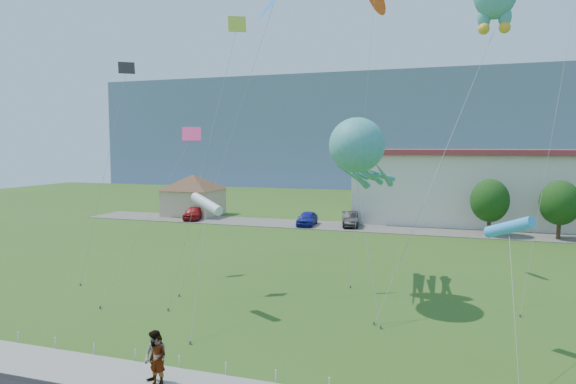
# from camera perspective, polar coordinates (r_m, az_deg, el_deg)

# --- Properties ---
(ground) EXTENTS (160.00, 160.00, 0.00)m
(ground) POSITION_cam_1_polar(r_m,az_deg,el_deg) (21.39, -2.76, -18.62)
(ground) COLOR #325618
(ground) RESTS_ON ground
(parking_strip) EXTENTS (70.00, 6.00, 0.06)m
(parking_strip) POSITION_cam_1_polar(r_m,az_deg,el_deg) (54.39, 10.73, -4.00)
(parking_strip) COLOR #59544C
(parking_strip) RESTS_ON ground
(hill_ridge) EXTENTS (160.00, 50.00, 25.00)m
(hill_ridge) POSITION_cam_1_polar(r_m,az_deg,el_deg) (138.47, 15.61, 6.60)
(hill_ridge) COLOR slate
(hill_ridge) RESTS_ON ground
(pavilion) EXTENTS (9.20, 9.20, 5.00)m
(pavilion) POSITION_cam_1_polar(r_m,az_deg,el_deg) (64.51, -10.46, 0.11)
(pavilion) COLOR tan
(pavilion) RESTS_ON ground
(rope_fence) EXTENTS (26.05, 0.05, 0.50)m
(rope_fence) POSITION_cam_1_polar(r_m,az_deg,el_deg) (20.19, -4.18, -19.35)
(rope_fence) COLOR white
(rope_fence) RESTS_ON ground
(tree_near) EXTENTS (3.60, 3.60, 5.47)m
(tree_near) POSITION_cam_1_polar(r_m,az_deg,el_deg) (52.57, 21.51, -0.90)
(tree_near) COLOR #3F2B19
(tree_near) RESTS_ON ground
(tree_mid) EXTENTS (3.60, 3.60, 5.47)m
(tree_mid) POSITION_cam_1_polar(r_m,az_deg,el_deg) (53.24, 27.96, -1.07)
(tree_mid) COLOR #3F2B19
(tree_mid) RESTS_ON ground
(pedestrian_left) EXTENTS (0.68, 0.47, 1.81)m
(pedestrian_left) POSITION_cam_1_polar(r_m,az_deg,el_deg) (19.78, -14.27, -17.66)
(pedestrian_left) COLOR gray
(pedestrian_left) RESTS_ON sidewalk
(pedestrian_right) EXTENTS (1.14, 1.01, 1.95)m
(pedestrian_right) POSITION_cam_1_polar(r_m,az_deg,el_deg) (19.81, -14.50, -17.40)
(pedestrian_right) COLOR gray
(pedestrian_right) RESTS_ON sidewalk
(parked_car_red) EXTENTS (2.74, 4.81, 1.54)m
(parked_car_red) POSITION_cam_1_polar(r_m,az_deg,el_deg) (60.70, -10.35, -2.28)
(parked_car_red) COLOR #A11316
(parked_car_red) RESTS_ON parking_strip
(parked_car_blue) EXTENTS (2.05, 4.47, 1.49)m
(parked_car_blue) POSITION_cam_1_polar(r_m,az_deg,el_deg) (55.34, 2.14, -2.95)
(parked_car_blue) COLOR navy
(parked_car_blue) RESTS_ON parking_strip
(parked_car_black) EXTENTS (2.64, 4.91, 1.54)m
(parked_car_black) POSITION_cam_1_polar(r_m,az_deg,el_deg) (55.09, 6.90, -2.99)
(parked_car_black) COLOR black
(parked_car_black) RESTS_ON parking_strip
(octopus_kite) EXTENTS (3.52, 10.33, 10.15)m
(octopus_kite) POSITION_cam_1_polar(r_m,az_deg,el_deg) (29.19, 8.08, 3.91)
(octopus_kite) COLOR teal
(octopus_kite) RESTS_ON ground
(small_kite_black) EXTENTS (1.29, 5.92, 14.40)m
(small_kite_black) POSITION_cam_1_polar(r_m,az_deg,el_deg) (37.29, -18.04, 10.46)
(small_kite_black) COLOR black
(small_kite_black) RESTS_ON ground
(small_kite_blue) EXTENTS (5.08, 5.44, 18.17)m
(small_kite_blue) POSITION_cam_1_polar(r_m,az_deg,el_deg) (32.89, -1.78, 20.03)
(small_kite_blue) COLOR blue
(small_kite_blue) RESTS_ON ground
(small_kite_orange) EXTENTS (1.80, 7.53, 19.88)m
(small_kite_orange) POSITION_cam_1_polar(r_m,az_deg,el_deg) (38.57, 9.54, 20.24)
(small_kite_orange) COLOR #F24B1A
(small_kite_orange) RESTS_ON ground
(small_kite_cyan) EXTENTS (0.50, 6.25, 5.68)m
(small_kite_cyan) POSITION_cam_1_polar(r_m,az_deg,el_deg) (23.20, 23.37, -3.71)
(small_kite_cyan) COLOR #36A3F6
(small_kite_cyan) RESTS_ON ground
(small_kite_white) EXTENTS (1.77, 5.73, 6.05)m
(small_kite_white) POSITION_cam_1_polar(r_m,az_deg,el_deg) (26.91, -9.04, -1.40)
(small_kite_white) COLOR white
(small_kite_white) RESTS_ON ground
(small_kite_yellow) EXTENTS (1.71, 7.57, 16.52)m
(small_kite_yellow) POSITION_cam_1_polar(r_m,az_deg,el_deg) (32.14, -6.59, 14.55)
(small_kite_yellow) COLOR #A0C32D
(small_kite_yellow) RESTS_ON ground
(small_kite_pink) EXTENTS (3.34, 6.07, 9.75)m
(small_kite_pink) POSITION_cam_1_polar(r_m,az_deg,el_deg) (30.94, -11.61, 4.52)
(small_kite_pink) COLOR #E8336E
(small_kite_pink) RESTS_ON ground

